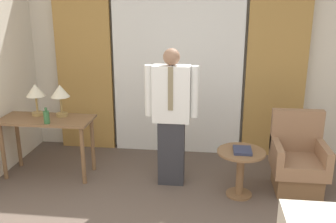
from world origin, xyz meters
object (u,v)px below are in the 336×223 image
at_px(table_lamp_right, 60,93).
at_px(bottle_near_edge, 47,117).
at_px(person, 171,113).
at_px(armchair, 297,163).
at_px(desk, 47,128).
at_px(book, 242,150).
at_px(table_lamp_left, 35,93).
at_px(side_table, 241,165).

height_order(table_lamp_right, bottle_near_edge, table_lamp_right).
xyz_separation_m(person, armchair, (1.47, 0.04, -0.56)).
xyz_separation_m(desk, table_lamp_right, (0.16, 0.11, 0.42)).
distance_m(person, armchair, 1.57).
bearing_deg(desk, armchair, -0.20).
distance_m(bottle_near_edge, book, 2.28).
bearing_deg(table_lamp_right, table_lamp_left, 180.00).
bearing_deg(side_table, table_lamp_right, 170.39).
bearing_deg(armchair, book, -158.35).
height_order(side_table, book, book).
relative_size(person, armchair, 1.80).
relative_size(armchair, book, 3.79).
bearing_deg(side_table, bottle_near_edge, 178.10).
distance_m(table_lamp_right, side_table, 2.32).
xyz_separation_m(desk, side_table, (2.35, -0.26, -0.25)).
height_order(desk, side_table, desk).
relative_size(person, side_table, 3.01).
height_order(armchair, book, armchair).
height_order(person, armchair, person).
xyz_separation_m(table_lamp_left, side_table, (2.51, -0.37, -0.67)).
relative_size(table_lamp_right, book, 1.67).
bearing_deg(bottle_near_edge, book, -2.30).
xyz_separation_m(table_lamp_left, bottle_near_edge, (0.25, -0.30, -0.21)).
distance_m(bottle_near_edge, side_table, 2.30).
bearing_deg(person, table_lamp_right, 173.35).
xyz_separation_m(desk, bottle_near_edge, (0.10, -0.18, 0.21)).
bearing_deg(table_lamp_left, armchair, -2.25).
bearing_deg(desk, bottle_near_edge, -62.34).
bearing_deg(table_lamp_right, person, -6.65).
bearing_deg(armchair, table_lamp_left, 177.75).
xyz_separation_m(bottle_near_edge, side_table, (2.25, -0.07, -0.46)).
distance_m(table_lamp_left, table_lamp_right, 0.32).
bearing_deg(side_table, armchair, 20.17).
bearing_deg(person, armchair, 1.45).
relative_size(desk, armchair, 1.25).
bearing_deg(table_lamp_right, side_table, -9.61).
bearing_deg(book, table_lamp_right, 170.01).
bearing_deg(table_lamp_left, side_table, -8.41).
xyz_separation_m(person, book, (0.81, -0.23, -0.33)).
bearing_deg(bottle_near_edge, table_lamp_left, 130.68).
bearing_deg(table_lamp_left, desk, -35.67).
distance_m(desk, bottle_near_edge, 0.29).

